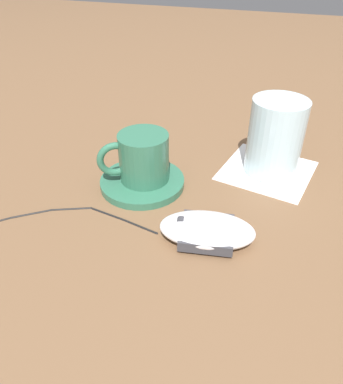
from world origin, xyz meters
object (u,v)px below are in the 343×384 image
object	(u,v)px
coffee_cup	(142,157)
drinking_glass	(275,137)
saucer	(142,182)
computer_mouse	(207,230)

from	to	relation	value
coffee_cup	drinking_glass	world-z (taller)	drinking_glass
coffee_cup	drinking_glass	distance (m)	0.21
saucer	computer_mouse	world-z (taller)	computer_mouse
saucer	coffee_cup	bearing A→B (deg)	-97.81
computer_mouse	drinking_glass	world-z (taller)	drinking_glass
saucer	coffee_cup	distance (m)	0.04
computer_mouse	drinking_glass	xyz separation A→B (m)	(-0.06, -0.19, 0.05)
drinking_glass	coffee_cup	bearing A→B (deg)	28.99
saucer	computer_mouse	distance (m)	0.15
saucer	drinking_glass	size ratio (longest dim) A/B	1.09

